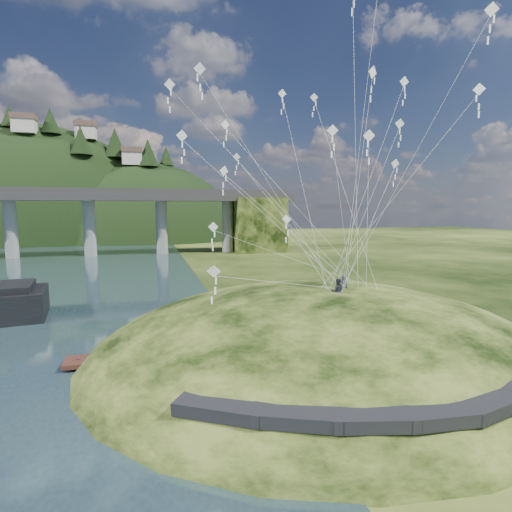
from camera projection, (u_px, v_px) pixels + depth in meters
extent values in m
plane|color=black|center=(221.00, 375.00, 26.09)|extent=(320.00, 320.00, 0.00)
ellipsoid|color=black|center=(321.00, 371.00, 30.30)|extent=(36.00, 32.00, 13.00)
cube|color=black|center=(220.00, 408.00, 17.79)|extent=(4.32, 3.62, 0.71)
cube|color=black|center=(297.00, 416.00, 17.00)|extent=(4.10, 2.97, 0.61)
cube|color=black|center=(372.00, 418.00, 16.83)|extent=(3.85, 2.37, 0.62)
cube|color=black|center=(439.00, 414.00, 17.20)|extent=(3.62, 1.83, 0.66)
cube|color=black|center=(492.00, 403.00, 18.18)|extent=(3.82, 2.27, 0.68)
cylinder|color=gray|center=(10.00, 228.00, 83.84)|extent=(2.60, 2.60, 13.00)
cylinder|color=gray|center=(90.00, 227.00, 87.92)|extent=(2.60, 2.60, 13.00)
cylinder|color=gray|center=(162.00, 226.00, 92.00)|extent=(2.60, 2.60, 13.00)
cylinder|color=gray|center=(228.00, 225.00, 96.09)|extent=(2.60, 2.60, 13.00)
cube|color=black|center=(258.00, 225.00, 98.06)|extent=(12.00, 11.00, 13.00)
ellipsoid|color=black|center=(40.00, 256.00, 136.86)|extent=(96.00, 68.00, 88.00)
ellipsoid|color=black|center=(146.00, 267.00, 138.91)|extent=(76.00, 56.00, 72.00)
cone|color=black|center=(9.00, 116.00, 119.27)|extent=(4.97, 4.97, 6.54)
cone|color=black|center=(50.00, 121.00, 120.50)|extent=(5.83, 5.83, 7.67)
cone|color=black|center=(81.00, 140.00, 118.87)|extent=(6.47, 6.47, 8.51)
cone|color=black|center=(115.00, 143.00, 127.82)|extent=(7.13, 7.13, 9.38)
cone|color=black|center=(148.00, 153.00, 126.16)|extent=(6.56, 6.56, 8.63)
cone|color=black|center=(166.00, 156.00, 133.09)|extent=(4.88, 4.88, 6.42)
cube|color=beige|center=(24.00, 127.00, 117.11)|extent=(6.00, 5.00, 4.00)
cube|color=brown|center=(24.00, 117.00, 116.77)|extent=(6.40, 5.40, 1.60)
cube|color=beige|center=(86.00, 133.00, 127.07)|extent=(6.00, 5.00, 4.00)
cube|color=brown|center=(86.00, 124.00, 126.74)|extent=(6.40, 5.40, 1.60)
cube|color=beige|center=(132.00, 159.00, 126.04)|extent=(6.00, 5.00, 4.00)
cube|color=brown|center=(132.00, 150.00, 125.71)|extent=(6.40, 5.40, 1.60)
cube|color=#321914|center=(159.00, 355.00, 28.51)|extent=(12.65, 2.38, 0.31)
cylinder|color=#321914|center=(78.00, 365.00, 27.28)|extent=(0.27, 0.27, 0.90)
cylinder|color=#321914|center=(120.00, 361.00, 27.91)|extent=(0.27, 0.27, 0.90)
cylinder|color=#321914|center=(159.00, 358.00, 28.54)|extent=(0.27, 0.27, 0.90)
cylinder|color=#321914|center=(197.00, 355.00, 29.16)|extent=(0.27, 0.27, 0.90)
cylinder|color=#321914|center=(233.00, 352.00, 29.79)|extent=(0.27, 0.27, 0.90)
imported|color=#262933|center=(343.00, 275.00, 29.46)|extent=(0.81, 0.73, 1.87)
imported|color=#262933|center=(338.00, 278.00, 28.18)|extent=(1.09, 0.96, 1.88)
cube|color=white|center=(225.00, 124.00, 29.55)|extent=(0.69, 0.16, 0.69)
cube|color=white|center=(225.00, 131.00, 29.61)|extent=(0.09, 0.05, 0.40)
cube|color=white|center=(225.00, 138.00, 29.67)|extent=(0.09, 0.05, 0.40)
cube|color=white|center=(225.00, 145.00, 29.73)|extent=(0.09, 0.05, 0.40)
cube|color=white|center=(352.00, 4.00, 27.53)|extent=(0.11, 0.08, 0.51)
cube|color=white|center=(352.00, 13.00, 27.61)|extent=(0.11, 0.08, 0.51)
cube|color=white|center=(314.00, 97.00, 33.23)|extent=(0.63, 0.27, 0.65)
cube|color=white|center=(314.00, 103.00, 33.29)|extent=(0.09, 0.02, 0.39)
cube|color=white|center=(314.00, 109.00, 33.35)|extent=(0.09, 0.02, 0.39)
cube|color=white|center=(314.00, 115.00, 33.41)|extent=(0.09, 0.02, 0.39)
cube|color=white|center=(479.00, 89.00, 26.59)|extent=(0.51, 0.64, 0.77)
cube|color=white|center=(479.00, 98.00, 26.66)|extent=(0.09, 0.08, 0.45)
cube|color=white|center=(478.00, 106.00, 26.72)|extent=(0.09, 0.08, 0.45)
cube|color=white|center=(478.00, 115.00, 26.79)|extent=(0.09, 0.08, 0.45)
cube|color=white|center=(373.00, 72.00, 28.14)|extent=(0.80, 0.37, 0.84)
cube|color=white|center=(372.00, 81.00, 28.21)|extent=(0.10, 0.08, 0.49)
cube|color=white|center=(372.00, 90.00, 28.29)|extent=(0.10, 0.08, 0.49)
cube|color=white|center=(372.00, 99.00, 28.36)|extent=(0.10, 0.08, 0.49)
cube|color=white|center=(170.00, 84.00, 25.56)|extent=(0.70, 0.24, 0.71)
cube|color=white|center=(170.00, 93.00, 25.62)|extent=(0.09, 0.02, 0.42)
cube|color=white|center=(170.00, 101.00, 25.68)|extent=(0.09, 0.02, 0.42)
cube|color=white|center=(170.00, 109.00, 25.74)|extent=(0.09, 0.02, 0.42)
cube|color=white|center=(237.00, 157.00, 35.23)|extent=(0.66, 0.25, 0.64)
cube|color=white|center=(237.00, 162.00, 35.29)|extent=(0.09, 0.03, 0.39)
cube|color=white|center=(237.00, 168.00, 35.35)|extent=(0.09, 0.03, 0.39)
cube|color=white|center=(237.00, 173.00, 35.41)|extent=(0.09, 0.03, 0.39)
cube|color=white|center=(492.00, 9.00, 22.50)|extent=(0.67, 0.45, 0.75)
cube|color=white|center=(491.00, 20.00, 22.57)|extent=(0.10, 0.05, 0.44)
cube|color=white|center=(490.00, 30.00, 22.64)|extent=(0.10, 0.05, 0.44)
cube|color=white|center=(490.00, 40.00, 22.70)|extent=(0.10, 0.05, 0.44)
cube|color=white|center=(395.00, 164.00, 32.09)|extent=(0.75, 0.26, 0.73)
cube|color=white|center=(395.00, 170.00, 32.15)|extent=(0.10, 0.05, 0.44)
cube|color=white|center=(395.00, 177.00, 32.22)|extent=(0.10, 0.05, 0.44)
cube|color=white|center=(394.00, 184.00, 32.29)|extent=(0.10, 0.05, 0.44)
cube|color=white|center=(333.00, 130.00, 26.84)|extent=(0.72, 0.34, 0.76)
cube|color=white|center=(332.00, 139.00, 26.90)|extent=(0.10, 0.04, 0.44)
cube|color=white|center=(332.00, 147.00, 26.97)|extent=(0.10, 0.04, 0.44)
cube|color=white|center=(332.00, 155.00, 27.04)|extent=(0.10, 0.04, 0.44)
cube|color=white|center=(213.00, 227.00, 32.66)|extent=(0.83, 0.23, 0.82)
cube|color=white|center=(213.00, 234.00, 32.73)|extent=(0.11, 0.03, 0.48)
cube|color=white|center=(213.00, 241.00, 32.80)|extent=(0.11, 0.03, 0.48)
cube|color=white|center=(213.00, 248.00, 32.88)|extent=(0.11, 0.03, 0.48)
cube|color=white|center=(224.00, 171.00, 30.07)|extent=(0.71, 0.33, 0.73)
cube|color=white|center=(224.00, 178.00, 30.14)|extent=(0.09, 0.08, 0.44)
cube|color=white|center=(224.00, 185.00, 30.21)|extent=(0.09, 0.08, 0.44)
cube|color=white|center=(224.00, 192.00, 30.27)|extent=(0.09, 0.08, 0.44)
cube|color=white|center=(214.00, 271.00, 21.97)|extent=(0.74, 0.27, 0.72)
cube|color=white|center=(214.00, 281.00, 22.04)|extent=(0.10, 0.03, 0.43)
cube|color=white|center=(214.00, 290.00, 22.10)|extent=(0.10, 0.03, 0.43)
cube|color=white|center=(214.00, 300.00, 22.17)|extent=(0.10, 0.03, 0.43)
cube|color=white|center=(182.00, 136.00, 29.24)|extent=(0.84, 0.20, 0.83)
cube|color=white|center=(182.00, 144.00, 29.31)|extent=(0.11, 0.06, 0.49)
cube|color=white|center=(182.00, 152.00, 29.39)|extent=(0.11, 0.06, 0.49)
cube|color=white|center=(182.00, 161.00, 29.46)|extent=(0.11, 0.06, 0.49)
cube|color=white|center=(404.00, 82.00, 32.03)|extent=(0.80, 0.17, 0.79)
cube|color=white|center=(404.00, 89.00, 32.10)|extent=(0.10, 0.03, 0.46)
cube|color=white|center=(404.00, 96.00, 32.17)|extent=(0.10, 0.03, 0.46)
cube|color=white|center=(403.00, 103.00, 32.23)|extent=(0.10, 0.03, 0.46)
cube|color=white|center=(200.00, 69.00, 25.11)|extent=(0.76, 0.27, 0.74)
cube|color=white|center=(200.00, 78.00, 25.18)|extent=(0.10, 0.03, 0.45)
cube|color=white|center=(200.00, 87.00, 25.25)|extent=(0.10, 0.03, 0.45)
cube|color=white|center=(200.00, 96.00, 25.31)|extent=(0.10, 0.03, 0.45)
cube|color=white|center=(369.00, 136.00, 28.93)|extent=(0.72, 0.53, 0.84)
cube|color=white|center=(369.00, 144.00, 29.00)|extent=(0.11, 0.06, 0.49)
cube|color=white|center=(368.00, 153.00, 29.08)|extent=(0.11, 0.06, 0.49)
cube|color=white|center=(368.00, 161.00, 29.15)|extent=(0.11, 0.06, 0.49)
cube|color=white|center=(282.00, 94.00, 32.17)|extent=(0.69, 0.17, 0.69)
cube|color=white|center=(282.00, 100.00, 32.23)|extent=(0.09, 0.04, 0.40)
cube|color=white|center=(282.00, 106.00, 32.29)|extent=(0.09, 0.04, 0.40)
cube|color=white|center=(282.00, 112.00, 32.35)|extent=(0.09, 0.04, 0.40)
cube|color=white|center=(400.00, 124.00, 34.85)|extent=(0.85, 0.25, 0.84)
cube|color=white|center=(399.00, 131.00, 34.92)|extent=(0.11, 0.04, 0.49)
cube|color=white|center=(399.00, 138.00, 35.00)|extent=(0.11, 0.04, 0.49)
cube|color=white|center=(399.00, 145.00, 35.07)|extent=(0.11, 0.04, 0.49)
cube|color=white|center=(286.00, 219.00, 32.07)|extent=(0.54, 0.61, 0.75)
cube|color=white|center=(286.00, 226.00, 32.14)|extent=(0.10, 0.07, 0.45)
cube|color=white|center=(286.00, 233.00, 32.21)|extent=(0.10, 0.07, 0.45)
cube|color=white|center=(286.00, 240.00, 32.28)|extent=(0.10, 0.07, 0.45)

